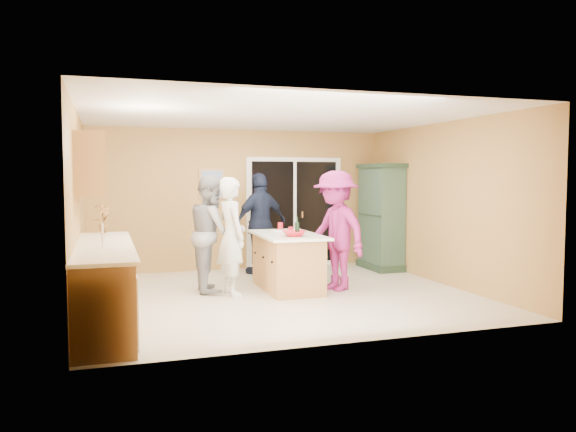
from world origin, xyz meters
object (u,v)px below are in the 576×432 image
object	(u,v)px
kitchen_island	(287,263)
woman_white	(232,236)
green_hutch	(381,218)
woman_grey	(212,233)
woman_navy	(261,223)
woman_magenta	(336,231)

from	to	relation	value
kitchen_island	woman_white	bearing A→B (deg)	-171.59
green_hutch	woman_grey	size ratio (longest dim) A/B	1.12
woman_navy	woman_magenta	xyz separation A→B (m)	(0.71, -1.75, 0.01)
kitchen_island	woman_white	size ratio (longest dim) A/B	0.96
woman_grey	woman_magenta	world-z (taller)	woman_magenta
woman_magenta	green_hutch	bearing A→B (deg)	115.69
woman_navy	woman_magenta	world-z (taller)	woman_magenta
woman_grey	woman_magenta	size ratio (longest dim) A/B	0.96
woman_grey	green_hutch	bearing A→B (deg)	-69.07
woman_white	woman_navy	world-z (taller)	woman_navy
woman_magenta	woman_navy	bearing A→B (deg)	-176.80
green_hutch	woman_white	world-z (taller)	green_hutch
woman_white	woman_grey	xyz separation A→B (m)	(-0.22, 0.38, 0.01)
green_hutch	kitchen_island	bearing A→B (deg)	-150.16
green_hutch	woman_navy	xyz separation A→B (m)	(-2.28, 0.20, -0.06)
woman_navy	kitchen_island	bearing A→B (deg)	70.52
green_hutch	woman_navy	bearing A→B (deg)	175.04
woman_grey	woman_navy	size ratio (longest dim) A/B	0.97
green_hutch	woman_magenta	world-z (taller)	green_hutch
green_hutch	woman_white	bearing A→B (deg)	-155.87
green_hutch	woman_grey	xyz separation A→B (m)	(-3.38, -1.04, -0.08)
kitchen_island	woman_navy	xyz separation A→B (m)	(-0.01, 1.50, 0.50)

